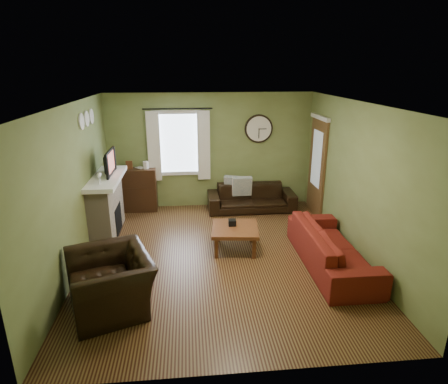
{
  "coord_description": "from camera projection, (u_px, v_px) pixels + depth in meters",
  "views": [
    {
      "loc": [
        -0.51,
        -5.76,
        3.13
      ],
      "look_at": [
        0.1,
        0.4,
        1.05
      ],
      "focal_mm": 30.0,
      "sensor_mm": 36.0,
      "label": 1
    }
  ],
  "objects": [
    {
      "name": "floor",
      "position": [
        221.0,
        257.0,
        6.48
      ],
      "size": [
        4.6,
        5.2,
        0.0
      ],
      "primitive_type": "cube",
      "color": "#4F331B",
      "rests_on": "ground"
    },
    {
      "name": "ceiling",
      "position": [
        220.0,
        104.0,
        5.65
      ],
      "size": [
        4.6,
        5.2,
        0.0
      ],
      "primitive_type": "cube",
      "color": "white",
      "rests_on": "ground"
    },
    {
      "name": "wall_left",
      "position": [
        74.0,
        190.0,
        5.85
      ],
      "size": [
        0.0,
        5.2,
        2.6
      ],
      "primitive_type": "cube",
      "color": "olive",
      "rests_on": "ground"
    },
    {
      "name": "wall_right",
      "position": [
        357.0,
        181.0,
        6.28
      ],
      "size": [
        0.0,
        5.2,
        2.6
      ],
      "primitive_type": "cube",
      "color": "olive",
      "rests_on": "ground"
    },
    {
      "name": "wall_back",
      "position": [
        210.0,
        151.0,
        8.52
      ],
      "size": [
        4.6,
        0.0,
        2.6
      ],
      "primitive_type": "cube",
      "color": "olive",
      "rests_on": "ground"
    },
    {
      "name": "wall_front",
      "position": [
        244.0,
        266.0,
        3.61
      ],
      "size": [
        4.6,
        0.0,
        2.6
      ],
      "primitive_type": "cube",
      "color": "olive",
      "rests_on": "ground"
    },
    {
      "name": "fireplace",
      "position": [
        107.0,
        208.0,
        7.19
      ],
      "size": [
        0.4,
        1.4,
        1.1
      ],
      "primitive_type": "cube",
      "color": "tan",
      "rests_on": "floor"
    },
    {
      "name": "firebox",
      "position": [
        118.0,
        219.0,
        7.29
      ],
      "size": [
        0.04,
        0.6,
        0.55
      ],
      "primitive_type": "cube",
      "color": "black",
      "rests_on": "fireplace"
    },
    {
      "name": "mantel",
      "position": [
        105.0,
        178.0,
        7.01
      ],
      "size": [
        0.58,
        1.6,
        0.08
      ],
      "primitive_type": "cube",
      "color": "white",
      "rests_on": "fireplace"
    },
    {
      "name": "tv",
      "position": [
        107.0,
        165.0,
        7.08
      ],
      "size": [
        0.08,
        0.6,
        0.35
      ],
      "primitive_type": "imported",
      "rotation": [
        0.0,
        0.0,
        1.57
      ],
      "color": "black",
      "rests_on": "mantel"
    },
    {
      "name": "tv_screen",
      "position": [
        111.0,
        162.0,
        7.07
      ],
      "size": [
        0.02,
        0.62,
        0.36
      ],
      "primitive_type": "cube",
      "color": "#994C3F",
      "rests_on": "mantel"
    },
    {
      "name": "medallion_left",
      "position": [
        81.0,
        122.0,
        6.3
      ],
      "size": [
        0.28,
        0.28,
        0.03
      ],
      "primitive_type": "cylinder",
      "color": "white",
      "rests_on": "wall_left"
    },
    {
      "name": "medallion_mid",
      "position": [
        87.0,
        119.0,
        6.63
      ],
      "size": [
        0.28,
        0.28,
        0.03
      ],
      "primitive_type": "cylinder",
      "color": "white",
      "rests_on": "wall_left"
    },
    {
      "name": "medallion_right",
      "position": [
        91.0,
        116.0,
        6.96
      ],
      "size": [
        0.28,
        0.28,
        0.03
      ],
      "primitive_type": "cylinder",
      "color": "white",
      "rests_on": "wall_left"
    },
    {
      "name": "window_pane",
      "position": [
        179.0,
        143.0,
        8.37
      ],
      "size": [
        1.0,
        0.02,
        1.3
      ],
      "primitive_type": null,
      "color": "silver",
      "rests_on": "wall_back"
    },
    {
      "name": "curtain_rod",
      "position": [
        178.0,
        109.0,
        8.03
      ],
      "size": [
        0.03,
        0.03,
        1.5
      ],
      "primitive_type": "cylinder",
      "color": "black",
      "rests_on": "wall_back"
    },
    {
      "name": "curtain_left",
      "position": [
        154.0,
        147.0,
        8.24
      ],
      "size": [
        0.28,
        0.04,
        1.55
      ],
      "primitive_type": "cube",
      "color": "white",
      "rests_on": "wall_back"
    },
    {
      "name": "curtain_right",
      "position": [
        204.0,
        146.0,
        8.34
      ],
      "size": [
        0.28,
        0.04,
        1.55
      ],
      "primitive_type": "cube",
      "color": "white",
      "rests_on": "wall_back"
    },
    {
      "name": "wall_clock",
      "position": [
        259.0,
        129.0,
        8.41
      ],
      "size": [
        0.64,
        0.06,
        0.64
      ],
      "primitive_type": null,
      "color": "white",
      "rests_on": "wall_back"
    },
    {
      "name": "door",
      "position": [
        317.0,
        168.0,
        8.1
      ],
      "size": [
        0.05,
        0.9,
        2.1
      ],
      "primitive_type": "cube",
      "color": "brown",
      "rests_on": "floor"
    },
    {
      "name": "bookshelf",
      "position": [
        138.0,
        190.0,
        8.44
      ],
      "size": [
        0.82,
        0.35,
        0.98
      ],
      "primitive_type": null,
      "color": "#311B0F",
      "rests_on": "floor"
    },
    {
      "name": "book",
      "position": [
        138.0,
        170.0,
        8.28
      ],
      "size": [
        0.25,
        0.26,
        0.02
      ],
      "primitive_type": "imported",
      "rotation": [
        0.0,
        0.0,
        0.76
      ],
      "color": "brown",
      "rests_on": "bookshelf"
    },
    {
      "name": "sofa_brown",
      "position": [
        251.0,
        198.0,
        8.54
      ],
      "size": [
        1.97,
        0.77,
        0.58
      ],
      "primitive_type": "imported",
      "color": "black",
      "rests_on": "floor"
    },
    {
      "name": "pillow_left",
      "position": [
        233.0,
        185.0,
        8.6
      ],
      "size": [
        0.42,
        0.25,
        0.41
      ],
      "primitive_type": "cube",
      "rotation": [
        0.0,
        0.0,
        -0.35
      ],
      "color": "#9CA3A0",
      "rests_on": "sofa_brown"
    },
    {
      "name": "pillow_right",
      "position": [
        242.0,
        186.0,
        8.5
      ],
      "size": [
        0.44,
        0.15,
        0.44
      ],
      "primitive_type": "cube",
      "rotation": [
        0.0,
        0.0,
        0.04
      ],
      "color": "#9CA3A0",
      "rests_on": "sofa_brown"
    },
    {
      "name": "sofa_red",
      "position": [
        332.0,
        247.0,
        6.11
      ],
      "size": [
        0.88,
        2.24,
        0.65
      ],
      "primitive_type": "imported",
      "rotation": [
        0.0,
        0.0,
        1.57
      ],
      "color": "maroon",
      "rests_on": "floor"
    },
    {
      "name": "armchair",
      "position": [
        111.0,
        282.0,
        5.03
      ],
      "size": [
        1.37,
        1.46,
        0.76
      ],
      "primitive_type": "imported",
      "rotation": [
        0.0,
        0.0,
        -1.21
      ],
      "color": "black",
      "rests_on": "floor"
    },
    {
      "name": "coffee_table",
      "position": [
        235.0,
        238.0,
        6.69
      ],
      "size": [
        0.89,
        0.89,
        0.43
      ],
      "primitive_type": null,
      "rotation": [
        0.0,
        0.0,
        -0.11
      ],
      "color": "brown",
      "rests_on": "floor"
    },
    {
      "name": "tissue_box",
      "position": [
        232.0,
        227.0,
        6.71
      ],
      "size": [
        0.14,
        0.14,
        0.1
      ],
      "primitive_type": "cube",
      "rotation": [
        0.0,
        0.0,
        -0.04
      ],
      "color": "black",
      "rests_on": "coffee_table"
    },
    {
      "name": "wine_glass_a",
      "position": [
        99.0,
        180.0,
        6.46
      ],
      "size": [
        0.06,
        0.06,
        0.18
      ],
      "primitive_type": null,
      "color": "white",
      "rests_on": "mantel"
    },
    {
      "name": "wine_glass_b",
      "position": [
        100.0,
        178.0,
        6.51
      ],
      "size": [
        0.07,
        0.07,
        0.2
      ],
      "primitive_type": null,
      "color": "white",
      "rests_on": "mantel"
    }
  ]
}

